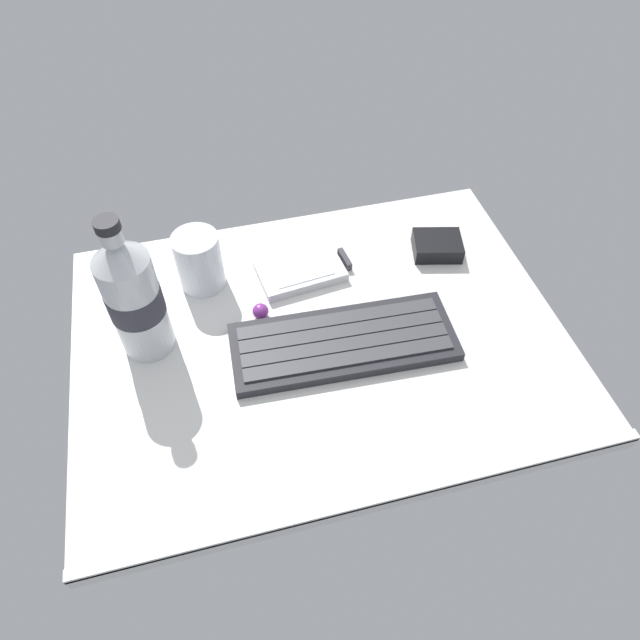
% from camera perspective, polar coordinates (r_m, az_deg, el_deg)
% --- Properties ---
extents(ground_plane, '(0.64, 0.48, 0.03)m').
position_cam_1_polar(ground_plane, '(0.77, 0.04, -2.03)').
color(ground_plane, silver).
extents(keyboard, '(0.29, 0.12, 0.02)m').
position_cam_1_polar(keyboard, '(0.75, 2.33, -2.16)').
color(keyboard, '#232328').
rests_on(keyboard, ground_plane).
extents(handheld_device, '(0.13, 0.09, 0.02)m').
position_cam_1_polar(handheld_device, '(0.83, -1.52, 4.99)').
color(handheld_device, silver).
rests_on(handheld_device, ground_plane).
extents(juice_cup, '(0.06, 0.06, 0.09)m').
position_cam_1_polar(juice_cup, '(0.81, -11.85, 5.57)').
color(juice_cup, silver).
rests_on(juice_cup, ground_plane).
extents(water_bottle, '(0.07, 0.07, 0.21)m').
position_cam_1_polar(water_bottle, '(0.72, -17.98, 2.19)').
color(water_bottle, silver).
rests_on(water_bottle, ground_plane).
extents(charger_block, '(0.08, 0.07, 0.02)m').
position_cam_1_polar(charger_block, '(0.88, 11.53, 7.22)').
color(charger_block, black).
rests_on(charger_block, ground_plane).
extents(trackball_mouse, '(0.02, 0.02, 0.02)m').
position_cam_1_polar(trackball_mouse, '(0.78, -5.91, 0.87)').
color(trackball_mouse, purple).
rests_on(trackball_mouse, ground_plane).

